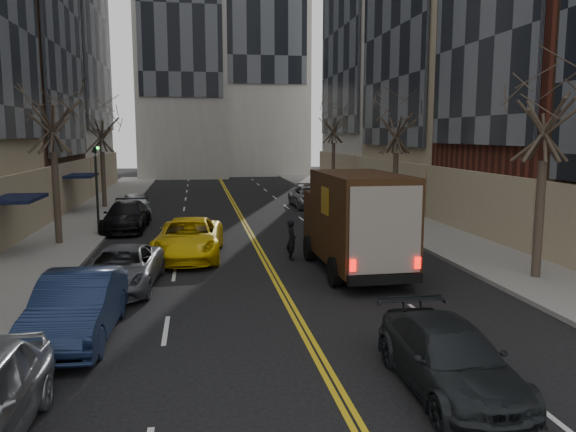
% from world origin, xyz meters
% --- Properties ---
extents(sidewalk_left, '(4.00, 66.00, 0.15)m').
position_xyz_m(sidewalk_left, '(-9.00, 27.00, 0.07)').
color(sidewalk_left, slate).
rests_on(sidewalk_left, ground).
extents(sidewalk_right, '(4.00, 66.00, 0.15)m').
position_xyz_m(sidewalk_right, '(9.00, 27.00, 0.07)').
color(sidewalk_right, slate).
rests_on(sidewalk_right, ground).
extents(tree_lf_mid, '(3.20, 3.20, 8.91)m').
position_xyz_m(tree_lf_mid, '(-8.80, 20.00, 6.60)').
color(tree_lf_mid, '#382D23').
rests_on(tree_lf_mid, sidewalk_left).
extents(tree_lf_far, '(3.20, 3.20, 8.12)m').
position_xyz_m(tree_lf_far, '(-8.80, 33.00, 6.02)').
color(tree_lf_far, '#382D23').
rests_on(tree_lf_far, sidewalk_left).
extents(tree_rt_near, '(3.20, 3.20, 8.71)m').
position_xyz_m(tree_rt_near, '(8.80, 11.00, 6.45)').
color(tree_rt_near, '#382D23').
rests_on(tree_rt_near, sidewalk_right).
extents(tree_rt_mid, '(3.20, 3.20, 8.32)m').
position_xyz_m(tree_rt_mid, '(8.80, 25.00, 6.17)').
color(tree_rt_mid, '#382D23').
rests_on(tree_rt_mid, sidewalk_right).
extents(tree_rt_far, '(3.20, 3.20, 9.11)m').
position_xyz_m(tree_rt_far, '(8.80, 40.00, 6.74)').
color(tree_rt_far, '#382D23').
rests_on(tree_rt_far, sidewalk_right).
extents(traffic_signal, '(0.29, 0.26, 4.70)m').
position_xyz_m(traffic_signal, '(-7.39, 22.00, 2.82)').
color(traffic_signal, black).
rests_on(traffic_signal, sidewalk_left).
extents(ups_truck, '(2.81, 6.70, 3.65)m').
position_xyz_m(ups_truck, '(2.99, 13.16, 1.84)').
color(ups_truck, black).
rests_on(ups_truck, ground).
extents(observer_sedan, '(1.93, 4.58, 1.32)m').
position_xyz_m(observer_sedan, '(2.15, 3.61, 0.66)').
color(observer_sedan, black).
rests_on(observer_sedan, ground).
extents(taxi, '(3.08, 5.88, 1.58)m').
position_xyz_m(taxi, '(-3.00, 16.63, 0.79)').
color(taxi, '#E1BB09').
rests_on(taxi, ground).
extents(pedestrian, '(0.44, 0.62, 1.61)m').
position_xyz_m(pedestrian, '(1.06, 15.58, 0.80)').
color(pedestrian, black).
rests_on(pedestrian, ground).
extents(parked_lf_b, '(1.89, 4.95, 1.61)m').
position_xyz_m(parked_lf_b, '(-5.58, 7.76, 0.80)').
color(parked_lf_b, '#111B35').
rests_on(parked_lf_b, ground).
extents(parked_lf_c, '(2.61, 5.01, 1.35)m').
position_xyz_m(parked_lf_c, '(-5.10, 12.26, 0.67)').
color(parked_lf_c, '#4E5056').
rests_on(parked_lf_c, ground).
extents(parked_lf_d, '(2.23, 5.22, 1.50)m').
position_xyz_m(parked_lf_d, '(-6.30, 23.84, 0.75)').
color(parked_lf_d, black).
rests_on(parked_lf_d, ground).
extents(parked_lf_e, '(2.31, 4.54, 1.48)m').
position_xyz_m(parked_lf_e, '(-6.30, 28.44, 0.74)').
color(parked_lf_e, '#A9ADB1').
rests_on(parked_lf_e, ground).
extents(parked_rt_a, '(1.47, 4.10, 1.35)m').
position_xyz_m(parked_rt_a, '(6.14, 25.72, 0.67)').
color(parked_rt_a, '#494B50').
rests_on(parked_rt_a, ground).
extents(parked_rt_b, '(2.44, 5.22, 1.45)m').
position_xyz_m(parked_rt_b, '(5.10, 31.42, 0.72)').
color(parked_rt_b, '#A1A4A8').
rests_on(parked_rt_b, ground).
extents(parked_rt_c, '(2.18, 4.77, 1.35)m').
position_xyz_m(parked_rt_c, '(5.82, 33.49, 0.68)').
color(parked_rt_c, black).
rests_on(parked_rt_c, ground).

